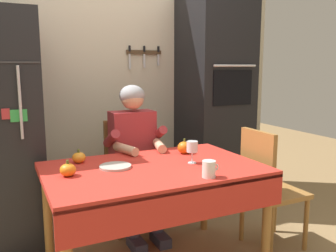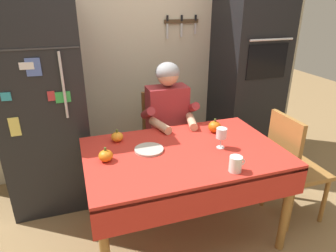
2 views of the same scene
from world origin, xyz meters
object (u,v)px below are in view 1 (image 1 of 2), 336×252
pumpkin_small (184,147)px  pumpkin_large (79,157)px  wine_glass (192,147)px  serving_tray (115,167)px  pumpkin_medium (68,170)px  seated_person (135,148)px  wall_oven (214,101)px  dining_table (155,179)px  chair_right_side (267,184)px  coffee_mug (209,169)px  chair_behind_person (128,168)px

pumpkin_small → pumpkin_large: bearing=174.1°
wine_glass → serving_tray: size_ratio=0.74×
pumpkin_medium → serving_tray: bearing=9.5°
seated_person → wall_oven: bearing=18.4°
dining_table → pumpkin_medium: size_ratio=14.04×
chair_right_side → pumpkin_small: size_ratio=8.10×
wall_oven → coffee_mug: (-0.84, -1.26, -0.26)m
wall_oven → pumpkin_large: size_ratio=22.08×
seated_person → pumpkin_large: size_ratio=13.09×
wall_oven → pumpkin_small: (-0.70, -0.68, -0.26)m
coffee_mug → seated_person: bearing=97.1°
wall_oven → chair_behind_person: bearing=-172.3°
coffee_mug → dining_table: bearing=121.4°
dining_table → pumpkin_small: bearing=34.9°
wall_oven → chair_right_side: bearing=-98.6°
chair_right_side → pumpkin_large: (-1.33, 0.38, 0.27)m
wine_glass → wall_oven: bearing=50.4°
dining_table → coffee_mug: (0.21, -0.34, 0.13)m
wine_glass → pumpkin_small: wine_glass is taller
wall_oven → serving_tray: (-1.29, -0.82, -0.30)m
pumpkin_medium → chair_behind_person: bearing=49.5°
chair_right_side → wall_oven: bearing=81.4°
chair_behind_person → wine_glass: chair_behind_person is taller
pumpkin_large → serving_tray: 0.29m
wall_oven → pumpkin_medium: 1.84m
chair_behind_person → wine_glass: (0.18, -0.81, 0.34)m
pumpkin_large → chair_behind_person: bearing=42.3°
wine_glass → chair_right_side: bearing=-3.5°
chair_right_side → coffee_mug: 0.80m
chair_behind_person → chair_right_side: 1.18m
pumpkin_medium → pumpkin_small: pumpkin_small is taller
wine_glass → seated_person: bearing=106.0°
coffee_mug → pumpkin_medium: size_ratio=1.08×
pumpkin_large → pumpkin_medium: 0.30m
wall_oven → pumpkin_small: wall_oven is taller
coffee_mug → wine_glass: wine_glass is taller
coffee_mug → wine_glass: bearing=78.9°
chair_behind_person → serving_tray: (-0.33, -0.69, 0.24)m
dining_table → chair_behind_person: bearing=83.6°
dining_table → seated_person: 0.62m
wine_glass → pumpkin_small: 0.29m
dining_table → pumpkin_small: (0.35, 0.24, 0.13)m
dining_table → pumpkin_small: pumpkin_small is taller
dining_table → seated_person: size_ratio=1.12×
seated_person → pumpkin_large: 0.59m
pumpkin_small → serving_tray: bearing=-166.2°
dining_table → serving_tray: (-0.24, 0.10, 0.09)m
wine_glass → pumpkin_small: bearing=72.7°
dining_table → coffee_mug: bearing=-58.6°
pumpkin_small → wine_glass: bearing=-107.3°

